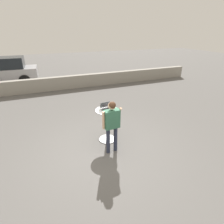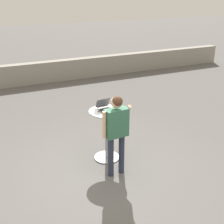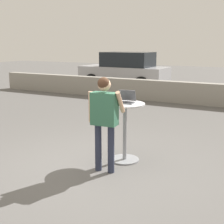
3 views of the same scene
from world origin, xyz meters
name	(u,v)px [view 3 (image 3 of 3)]	position (x,y,z in m)	size (l,w,h in m)	color
ground_plane	(95,168)	(0.00, 0.00, 0.00)	(50.00, 50.00, 0.00)	#5B5956
pavement_kerb	(190,93)	(0.00, 6.60, 0.38)	(16.88, 0.35, 0.76)	gray
cafe_table	(125,126)	(0.29, 0.57, 0.65)	(0.71, 0.71, 1.06)	gray
laptop	(126,100)	(0.29, 0.63, 1.12)	(0.34, 0.33, 0.22)	#515156
coffee_mug	(115,100)	(0.08, 0.59, 1.11)	(0.11, 0.07, 0.09)	white
standing_person	(104,113)	(0.21, -0.04, 1.00)	(0.57, 0.37, 1.58)	#282D42
parked_car_near_street	(125,70)	(-3.65, 9.01, 0.86)	(4.14, 1.87, 1.70)	#9E9EA3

